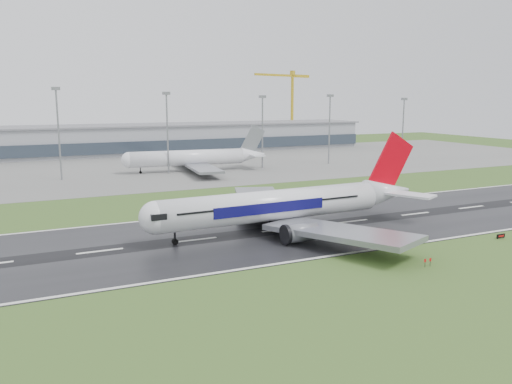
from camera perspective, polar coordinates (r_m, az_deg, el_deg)
name	(u,v)px	position (r m, az deg, el deg)	size (l,w,h in m)	color
ground	(352,222)	(128.93, 10.55, -3.25)	(520.00, 520.00, 0.00)	#34541E
runway	(352,221)	(128.92, 10.55, -3.23)	(400.00, 45.00, 0.10)	black
apron	(194,164)	(240.28, -6.91, 3.10)	(400.00, 130.00, 0.08)	slate
terminal	(160,139)	(296.95, -10.54, 5.81)	(240.00, 36.00, 15.00)	gray
main_airliner	(291,185)	(117.12, 3.95, 0.75)	(70.01, 66.67, 20.67)	white
parked_airliner	(193,149)	(215.37, -6.96, 4.71)	(61.81, 57.54, 18.12)	white
tower_crane	(292,108)	(344.53, 4.02, 9.25)	(48.37, 2.64, 47.47)	gold
runway_sign	(501,236)	(123.49, 25.45, -4.44)	(2.30, 0.26, 1.04)	black
floodmast_1	(59,136)	(202.86, -20.98, 5.83)	(0.64, 0.64, 32.81)	gray
floodmast_2	(168,135)	(209.63, -9.77, 6.27)	(0.64, 0.64, 31.30)	gray
floodmast_3	(262,133)	(224.26, 0.71, 6.51)	(0.64, 0.64, 30.04)	gray
floodmast_4	(329,131)	(240.92, 8.12, 6.73)	(0.64, 0.64, 30.54)	gray
floodmast_5	(403,130)	(266.64, 15.93, 6.61)	(0.64, 0.64, 29.06)	gray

